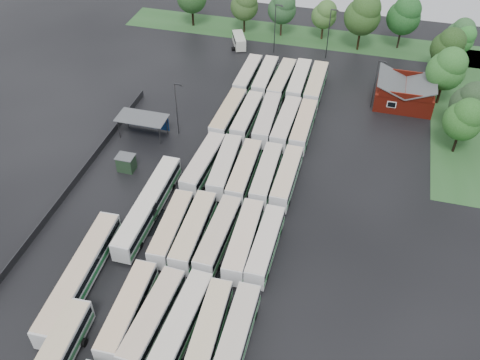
# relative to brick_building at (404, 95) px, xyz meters

# --- Properties ---
(ground) EXTENTS (160.00, 160.00, 0.00)m
(ground) POSITION_rel_brick_building_xyz_m (-24.00, -42.77, -1.87)
(ground) COLOR black
(ground) RESTS_ON ground
(brick_building) EXTENTS (10.07, 8.60, 5.39)m
(brick_building) POSITION_rel_brick_building_xyz_m (0.00, 0.00, 0.00)
(brick_building) COLOR maroon
(brick_building) RESTS_ON ground
(wash_shed) EXTENTS (8.20, 4.20, 3.58)m
(wash_shed) POSITION_rel_brick_building_xyz_m (-41.20, -20.74, 1.12)
(wash_shed) COLOR #2D2D30
(wash_shed) RESTS_ON ground
(utility_hut) EXTENTS (2.70, 2.20, 2.62)m
(utility_hut) POSITION_rel_brick_building_xyz_m (-40.20, -30.17, -0.55)
(utility_hut) COLOR #1A301C
(utility_hut) RESTS_ON ground
(grass_strip_north) EXTENTS (80.00, 10.00, 0.01)m
(grass_strip_north) POSITION_rel_brick_building_xyz_m (-22.00, 22.03, -1.86)
(grass_strip_north) COLOR #275425
(grass_strip_north) RESTS_ON ground
(grass_strip_east) EXTENTS (10.00, 50.00, 0.01)m
(grass_strip_east) POSITION_rel_brick_building_xyz_m (10.00, 0.03, -1.86)
(grass_strip_east) COLOR #275425
(grass_strip_east) RESTS_ON ground
(west_fence) EXTENTS (0.10, 50.00, 1.20)m
(west_fence) POSITION_rel_brick_building_xyz_m (-46.20, -34.77, -1.27)
(west_fence) COLOR #2D2D30
(west_fence) RESTS_ON ground
(bus_r1c0) EXTENTS (3.10, 12.67, 3.50)m
(bus_r1c0) POSITION_rel_brick_building_xyz_m (-28.51, -55.32, 0.06)
(bus_r1c0) COLOR silver
(bus_r1c0) RESTS_ON ground
(bus_r1c1) EXTENTS (3.33, 12.78, 3.52)m
(bus_r1c1) POSITION_rel_brick_building_xyz_m (-25.35, -55.52, 0.07)
(bus_r1c1) COLOR silver
(bus_r1c1) RESTS_ON ground
(bus_r1c2) EXTENTS (3.25, 12.71, 3.51)m
(bus_r1c2) POSITION_rel_brick_building_xyz_m (-22.03, -55.03, 0.06)
(bus_r1c2) COLOR silver
(bus_r1c2) RESTS_ON ground
(bus_r1c3) EXTENTS (3.16, 12.37, 3.41)m
(bus_r1c3) POSITION_rel_brick_building_xyz_m (-18.89, -55.33, 0.01)
(bus_r1c3) COLOR silver
(bus_r1c3) RESTS_ON ground
(bus_r1c4) EXTENTS (2.78, 12.53, 3.48)m
(bus_r1c4) POSITION_rel_brick_building_xyz_m (-15.77, -55.26, 0.05)
(bus_r1c4) COLOR silver
(bus_r1c4) RESTS_ON ground
(bus_r2c0) EXTENTS (3.06, 12.23, 3.38)m
(bus_r2c0) POSITION_rel_brick_building_xyz_m (-28.37, -41.77, -0.01)
(bus_r2c0) COLOR silver
(bus_r2c0) RESTS_ON ground
(bus_r2c1) EXTENTS (3.00, 12.81, 3.55)m
(bus_r2c1) POSITION_rel_brick_building_xyz_m (-25.33, -41.63, 0.09)
(bus_r2c1) COLOR silver
(bus_r2c1) RESTS_ON ground
(bus_r2c2) EXTENTS (2.97, 12.62, 3.50)m
(bus_r2c2) POSITION_rel_brick_building_xyz_m (-22.01, -41.48, 0.06)
(bus_r2c2) COLOR silver
(bus_r2c2) RESTS_ON ground
(bus_r2c3) EXTENTS (3.06, 12.81, 3.55)m
(bus_r2c3) POSITION_rel_brick_building_xyz_m (-18.61, -41.49, 0.08)
(bus_r2c3) COLOR silver
(bus_r2c3) RESTS_ON ground
(bus_r2c4) EXTENTS (2.65, 12.18, 3.39)m
(bus_r2c4) POSITION_rel_brick_building_xyz_m (-15.73, -41.47, -0.00)
(bus_r2c4) COLOR silver
(bus_r2c4) RESTS_ON ground
(bus_r3c0) EXTENTS (3.33, 12.75, 3.52)m
(bus_r3c0) POSITION_rel_brick_building_xyz_m (-28.46, -28.02, 0.07)
(bus_r3c0) COLOR silver
(bus_r3c0) RESTS_ON ground
(bus_r3c1) EXTENTS (3.26, 12.60, 3.47)m
(bus_r3c1) POSITION_rel_brick_building_xyz_m (-25.18, -27.70, 0.05)
(bus_r3c1) COLOR silver
(bus_r3c1) RESTS_ON ground
(bus_r3c2) EXTENTS (2.93, 12.62, 3.50)m
(bus_r3c2) POSITION_rel_brick_building_xyz_m (-22.06, -28.13, 0.06)
(bus_r3c2) COLOR silver
(bus_r3c2) RESTS_ON ground
(bus_r3c3) EXTENTS (2.86, 12.31, 3.41)m
(bus_r3c3) POSITION_rel_brick_building_xyz_m (-18.77, -27.90, 0.01)
(bus_r3c3) COLOR silver
(bus_r3c3) RESTS_ON ground
(bus_r3c4) EXTENTS (2.69, 12.25, 3.40)m
(bus_r3c4) POSITION_rel_brick_building_xyz_m (-15.73, -27.76, 0.01)
(bus_r3c4) COLOR silver
(bus_r3c4) RESTS_ON ground
(bus_r4c0) EXTENTS (3.12, 12.85, 3.56)m
(bus_r4c0) POSITION_rel_brick_building_xyz_m (-28.49, -14.41, 0.09)
(bus_r4c0) COLOR silver
(bus_r4c0) RESTS_ON ground
(bus_r4c1) EXTENTS (2.77, 12.23, 3.39)m
(bus_r4c1) POSITION_rel_brick_building_xyz_m (-25.30, -14.06, 0.00)
(bus_r4c1) COLOR silver
(bus_r4c1) RESTS_ON ground
(bus_r4c2) EXTENTS (3.23, 12.84, 3.55)m
(bus_r4c2) POSITION_rel_brick_building_xyz_m (-21.85, -14.11, 0.08)
(bus_r4c2) COLOR silver
(bus_r4c2) RESTS_ON ground
(bus_r4c3) EXTENTS (2.89, 12.61, 3.50)m
(bus_r4c3) POSITION_rel_brick_building_xyz_m (-18.60, -14.29, 0.06)
(bus_r4c3) COLOR silver
(bus_r4c3) RESTS_ON ground
(bus_r4c4) EXTENTS (2.67, 12.37, 3.44)m
(bus_r4c4) POSITION_rel_brick_building_xyz_m (-15.67, -14.27, 0.03)
(bus_r4c4) COLOR silver
(bus_r4c4) RESTS_ON ground
(bus_r5c0) EXTENTS (2.73, 12.17, 3.38)m
(bus_r5c0) POSITION_rel_brick_building_xyz_m (-28.59, -0.84, -0.01)
(bus_r5c0) COLOR silver
(bus_r5c0) RESTS_ON ground
(bus_r5c1) EXTENTS (2.66, 12.15, 3.38)m
(bus_r5c1) POSITION_rel_brick_building_xyz_m (-25.31, -0.56, -0.01)
(bus_r5c1) COLOR silver
(bus_r5c1) RESTS_ON ground
(bus_r5c2) EXTENTS (3.12, 12.55, 3.47)m
(bus_r5c2) POSITION_rel_brick_building_xyz_m (-22.05, -1.04, 0.04)
(bus_r5c2) COLOR silver
(bus_r5c2) RESTS_ON ground
(bus_r5c3) EXTENTS (2.77, 12.62, 3.51)m
(bus_r5c3) POSITION_rel_brick_building_xyz_m (-18.93, -0.57, 0.06)
(bus_r5c3) COLOR silver
(bus_r5c3) RESTS_ON ground
(bus_r5c4) EXTENTS (2.73, 12.72, 3.54)m
(bus_r5c4) POSITION_rel_brick_building_xyz_m (-15.75, -0.80, 0.08)
(bus_r5c4) COLOR silver
(bus_r5c4) RESTS_ON ground
(artic_bus_west_b) EXTENTS (2.68, 18.68, 3.47)m
(artic_bus_west_b) POSITION_rel_brick_building_xyz_m (-32.92, -38.66, 0.06)
(artic_bus_west_b) COLOR silver
(artic_bus_west_b) RESTS_ON ground
(artic_bus_west_c) EXTENTS (3.56, 19.08, 3.52)m
(artic_bus_west_c) POSITION_rel_brick_building_xyz_m (-36.15, -52.18, 0.09)
(artic_bus_west_c) COLOR silver
(artic_bus_west_c) RESTS_ON ground
(minibus) EXTENTS (4.24, 6.09, 2.50)m
(minibus) POSITION_rel_brick_building_xyz_m (-34.28, 13.71, -0.48)
(minibus) COLOR silver
(minibus) RESTS_ON ground
(tree_north_1) EXTENTS (5.97, 5.97, 9.89)m
(tree_north_1) POSITION_rel_brick_building_xyz_m (-34.86, 20.60, 4.50)
(tree_north_1) COLOR black
(tree_north_1) RESTS_ON ground
(tree_north_2) EXTENTS (6.03, 6.03, 9.99)m
(tree_north_2) POSITION_rel_brick_building_xyz_m (-26.72, 21.01, 4.56)
(tree_north_2) COLOR #3C251A
(tree_north_2) RESTS_ON ground
(tree_north_3) EXTENTS (5.29, 5.29, 8.76)m
(tree_north_3) POSITION_rel_brick_building_xyz_m (-17.79, 21.73, 3.76)
(tree_north_3) COLOR #392817
(tree_north_3) RESTS_ON ground
(tree_north_4) EXTENTS (7.35, 7.35, 12.17)m
(tree_north_4) POSITION_rel_brick_building_xyz_m (-9.79, 18.85, 5.96)
(tree_north_4) COLOR black
(tree_north_4) RESTS_ON ground
(tree_north_5) EXTENTS (6.84, 6.84, 11.33)m
(tree_north_5) POSITION_rel_brick_building_xyz_m (-1.73, 21.73, 5.43)
(tree_north_5) COLOR black
(tree_north_5) RESTS_ON ground
(tree_north_6) EXTENTS (5.47, 5.47, 9.06)m
(tree_north_6) POSITION_rel_brick_building_xyz_m (9.41, 19.36, 3.96)
(tree_north_6) COLOR black
(tree_north_6) RESTS_ON ground
(tree_east_0) EXTENTS (6.01, 6.01, 9.95)m
(tree_east_0) POSITION_rel_brick_building_xyz_m (8.62, -12.30, 4.54)
(tree_east_0) COLOR black
(tree_east_0) RESTS_ON ground
(tree_east_1) EXTENTS (6.22, 6.22, 10.30)m
(tree_east_1) POSITION_rel_brick_building_xyz_m (9.74, -7.68, 4.76)
(tree_east_1) COLOR black
(tree_east_1) RESTS_ON ground
(tree_east_2) EXTENTS (6.68, 6.68, 11.06)m
(tree_east_2) POSITION_rel_brick_building_xyz_m (6.24, 1.83, 5.25)
(tree_east_2) COLOR black
(tree_east_2) RESTS_ON ground
(tree_east_3) EXTENTS (6.22, 6.22, 10.31)m
(tree_east_3) POSITION_rel_brick_building_xyz_m (6.76, 11.40, 4.76)
(tree_east_3) COLOR black
(tree_east_3) RESTS_ON ground
(tree_east_4) EXTENTS (5.10, 5.05, 8.37)m
(tree_east_4) POSITION_rel_brick_building_xyz_m (9.78, 18.31, 3.51)
(tree_east_4) COLOR black
(tree_east_4) RESTS_ON ground
(lamp_post_ne) EXTENTS (1.42, 0.28, 9.21)m
(lamp_post_ne) POSITION_rel_brick_building_xyz_m (-5.30, -2.60, 3.48)
(lamp_post_ne) COLOR #2D2D30
(lamp_post_ne) RESTS_ON ground
(lamp_post_nw) EXTENTS (1.48, 0.29, 9.63)m
(lamp_post_nw) POSITION_rel_brick_building_xyz_m (-35.67, -19.13, 3.72)
(lamp_post_nw) COLOR #2D2D30
(lamp_post_nw) RESTS_ON ground
(lamp_post_back_w) EXTENTS (1.59, 0.31, 10.34)m
(lamp_post_back_w) POSITION_rel_brick_building_xyz_m (-26.46, 12.98, 4.14)
(lamp_post_back_w) COLOR #2D2D30
(lamp_post_back_w) RESTS_ON ground
(lamp_post_back_e) EXTENTS (1.60, 0.31, 10.38)m
(lamp_post_back_e) POSITION_rel_brick_building_xyz_m (-15.69, 13.53, 4.16)
(lamp_post_back_e) COLOR #2D2D30
(lamp_post_back_e) RESTS_ON ground
(puddle_2) EXTENTS (6.05, 6.05, 0.01)m
(puddle_2) POSITION_rel_brick_building_xyz_m (-32.80, -39.68, -1.86)
(puddle_2) COLOR black
(puddle_2) RESTS_ON ground
(puddle_3) EXTENTS (3.02, 3.02, 0.01)m
(puddle_3) POSITION_rel_brick_building_xyz_m (-20.65, -46.59, -1.86)
(puddle_3) COLOR black
(puddle_3) RESTS_ON ground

